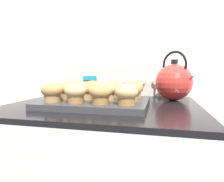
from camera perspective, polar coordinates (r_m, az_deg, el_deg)
The scene contains 16 objects.
wall_back at distance 1.19m, azimuth 2.73°, elevation 13.18°, with size 8.00×0.05×2.40m.
control_panel at distance 1.13m, azimuth 2.27°, elevation 3.06°, with size 0.74×0.07×0.16m.
muffin_pan at distance 0.78m, azimuth -4.61°, elevation -3.33°, with size 0.40×0.31×0.02m.
muffin_r0_c0 at distance 0.75m, azimuth -16.71°, elevation -0.25°, with size 0.08×0.08×0.07m.
muffin_r0_c1 at distance 0.71m, azimuth -10.37°, elevation -0.43°, with size 0.08×0.08×0.07m.
muffin_r0_c2 at distance 0.67m, azimuth -3.28°, elevation -0.64°, with size 0.08×0.08×0.07m.
muffin_r0_c3 at distance 0.65m, azimuth 4.13°, elevation -0.84°, with size 0.08×0.08×0.07m.
muffin_r1_c0 at distance 0.82m, azimuth -13.30°, elevation 0.39°, with size 0.08×0.08×0.07m.
muffin_r1_c1 at distance 0.79m, azimuth -7.69°, elevation 0.26°, with size 0.08×0.08×0.07m.
muffin_r1_c2 at distance 0.76m, azimuth -1.45°, elevation 0.09°, with size 0.08×0.08×0.07m.
muffin_r1_c3 at distance 0.74m, azimuth 5.47°, elevation -0.07°, with size 0.08×0.08×0.07m.
muffin_r2_c0 at distance 0.90m, azimuth -11.07°, elevation 0.89°, with size 0.08×0.08×0.07m.
muffin_r2_c1 at distance 0.87m, azimuth -5.56°, elevation 0.79°, with size 0.08×0.08×0.07m.
muffin_r2_c2 at distance 0.84m, azimuth -0.01°, elevation 0.66°, with size 0.08×0.08×0.07m.
muffin_r2_c3 at distance 0.83m, azimuth 6.32°, elevation 0.53°, with size 0.08×0.08×0.07m.
tea_kettle at distance 0.94m, azimuth 17.31°, elevation 2.59°, with size 0.18×0.16×0.22m.
Camera 1 is at (0.22, -0.44, 1.05)m, focal length 32.00 mm.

